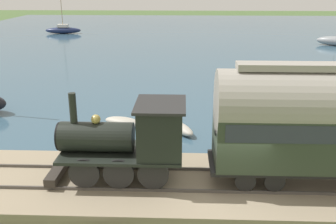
# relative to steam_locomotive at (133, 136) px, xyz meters

# --- Properties ---
(ground_plane) EXTENTS (200.00, 200.00, 0.00)m
(ground_plane) POSITION_rel_steam_locomotive_xyz_m (-0.99, -3.74, -2.25)
(ground_plane) COLOR #476033
(harbor_water) EXTENTS (80.00, 80.00, 0.01)m
(harbor_water) POSITION_rel_steam_locomotive_xyz_m (42.91, -3.74, -2.24)
(harbor_water) COLOR #38566B
(harbor_water) RESTS_ON ground
(rail_embankment) EXTENTS (5.23, 56.00, 0.51)m
(rail_embankment) POSITION_rel_steam_locomotive_xyz_m (-0.00, -3.74, -2.05)
(rail_embankment) COLOR gray
(rail_embankment) RESTS_ON ground
(steam_locomotive) EXTENTS (2.39, 5.25, 3.41)m
(steam_locomotive) POSITION_rel_steam_locomotive_xyz_m (0.00, 0.00, 0.00)
(steam_locomotive) COLOR black
(steam_locomotive) RESTS_ON rail_embankment
(passenger_coach) EXTENTS (2.48, 8.54, 4.59)m
(passenger_coach) POSITION_rel_steam_locomotive_xyz_m (0.00, -7.21, 0.77)
(passenger_coach) COLOR black
(passenger_coach) RESTS_ON rail_embankment
(sailboat_navy) EXTENTS (1.86, 5.56, 8.26)m
(sailboat_navy) POSITION_rel_steam_locomotive_xyz_m (47.81, 16.98, -1.66)
(sailboat_navy) COLOR #192347
(sailboat_navy) RESTS_ON harbor_water
(sailboat_blue) EXTENTS (3.11, 4.32, 7.18)m
(sailboat_blue) POSITION_rel_steam_locomotive_xyz_m (13.03, -12.57, -1.63)
(sailboat_blue) COLOR #335199
(sailboat_blue) RESTS_ON harbor_water
(sailboat_gray) EXTENTS (3.62, 4.82, 6.47)m
(sailboat_gray) POSITION_rel_steam_locomotive_xyz_m (37.18, -21.24, -1.64)
(sailboat_gray) COLOR gray
(sailboat_gray) RESTS_ON harbor_water
(rowboat_near_shore) EXTENTS (1.54, 2.38, 0.51)m
(rowboat_near_shore) POSITION_rel_steam_locomotive_xyz_m (7.04, 1.50, -1.99)
(rowboat_near_shore) COLOR #B7B2A3
(rowboat_near_shore) RESTS_ON harbor_water
(rowboat_off_pier) EXTENTS (2.33, 1.80, 0.52)m
(rowboat_off_pier) POSITION_rel_steam_locomotive_xyz_m (6.12, -1.79, -1.98)
(rowboat_off_pier) COLOR #B7B2A3
(rowboat_off_pier) RESTS_ON harbor_water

